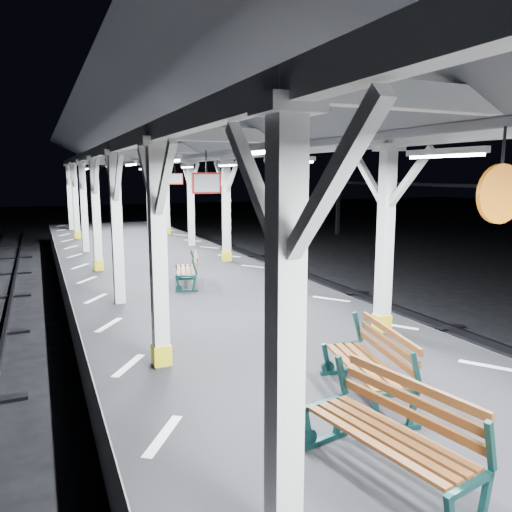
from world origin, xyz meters
TOP-DOWN VIEW (x-y plane):
  - ground at (0.00, 0.00)m, footprint 120.00×120.00m
  - platform at (0.00, 0.00)m, footprint 6.00×50.00m
  - hazard_stripes_left at (-2.45, 0.00)m, footprint 1.00×48.00m
  - hazard_stripes_right at (2.45, 0.00)m, footprint 1.00×48.00m
  - canopy at (0.00, -0.02)m, footprint 5.40×49.00m
  - bench_near at (-0.68, -1.63)m, footprint 0.94×1.83m
  - bench_mid at (0.19, -0.15)m, footprint 0.97×1.79m
  - bench_far at (-0.10, 7.07)m, footprint 0.92×1.61m

SIDE VIEW (x-z plane):
  - ground at x=0.00m, z-range 0.00..0.00m
  - platform at x=0.00m, z-range 0.00..1.00m
  - hazard_stripes_left at x=-2.45m, z-range 1.00..1.01m
  - hazard_stripes_right at x=2.45m, z-range 1.00..1.01m
  - bench_far at x=-0.10m, z-range 1.03..1.85m
  - bench_mid at x=0.19m, z-range 1.03..1.95m
  - bench_near at x=-0.68m, z-range 1.03..1.98m
  - canopy at x=0.00m, z-range 2.23..6.88m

